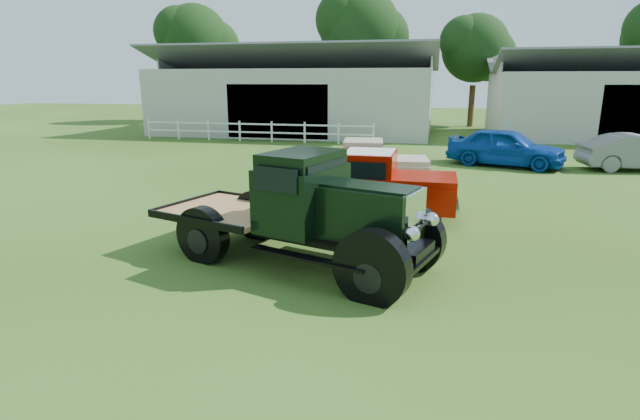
% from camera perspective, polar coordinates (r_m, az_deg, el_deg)
% --- Properties ---
extents(ground, '(120.00, 120.00, 0.00)m').
position_cam_1_polar(ground, '(9.17, -2.92, -8.15)').
color(ground, '#2C420F').
extents(shed_left, '(18.80, 10.20, 5.60)m').
position_cam_1_polar(shed_left, '(35.39, -2.50, 13.43)').
color(shed_left, '#A2A28B').
rests_on(shed_left, ground).
extents(shed_right, '(16.80, 9.20, 5.20)m').
position_cam_1_polar(shed_right, '(37.03, 31.88, 11.04)').
color(shed_right, '#A2A28B').
rests_on(shed_right, ground).
extents(fence_rail, '(14.20, 0.16, 1.20)m').
position_cam_1_polar(fence_rail, '(30.11, -7.36, 8.91)').
color(fence_rail, white).
rests_on(fence_rail, ground).
extents(tree_a, '(6.30, 6.30, 10.50)m').
position_cam_1_polar(tree_a, '(45.91, -14.01, 16.37)').
color(tree_a, black).
rests_on(tree_a, ground).
extents(tree_b, '(6.90, 6.90, 11.50)m').
position_cam_1_polar(tree_b, '(42.66, 4.52, 17.57)').
color(tree_b, black).
rests_on(tree_b, ground).
extents(tree_c, '(5.40, 5.40, 9.00)m').
position_cam_1_polar(tree_c, '(41.23, 17.20, 15.35)').
color(tree_c, black).
rests_on(tree_c, ground).
extents(vintage_flatbed, '(6.09, 3.87, 2.25)m').
position_cam_1_polar(vintage_flatbed, '(9.72, -2.57, 0.17)').
color(vintage_flatbed, black).
rests_on(vintage_flatbed, ground).
extents(red_pickup, '(4.89, 1.93, 1.78)m').
position_cam_1_polar(red_pickup, '(13.27, 5.16, 3.01)').
color(red_pickup, '#A80F03').
rests_on(red_pickup, ground).
extents(white_pickup, '(4.68, 2.28, 1.65)m').
position_cam_1_polar(white_pickup, '(16.32, 4.61, 4.99)').
color(white_pickup, beige).
rests_on(white_pickup, ground).
extents(misc_car_blue, '(5.09, 3.38, 1.61)m').
position_cam_1_polar(misc_car_blue, '(22.55, 20.45, 6.75)').
color(misc_car_blue, '#0D3B97').
rests_on(misc_car_blue, ground).
extents(misc_car_grey, '(4.60, 2.14, 1.46)m').
position_cam_1_polar(misc_car_grey, '(23.84, 32.65, 5.56)').
color(misc_car_grey, slate).
rests_on(misc_car_grey, ground).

